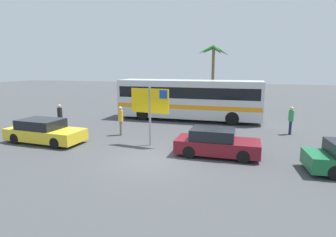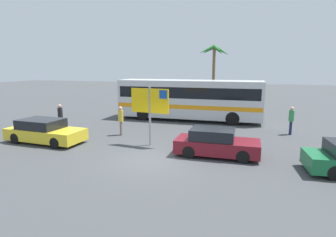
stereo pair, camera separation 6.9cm
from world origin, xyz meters
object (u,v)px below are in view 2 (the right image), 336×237
at_px(car_yellow, 45,131).
at_px(pedestrian_crossing_lot, 60,115).
at_px(bus_front_coach, 189,98).
at_px(car_maroon, 216,143).
at_px(pedestrian_by_bus, 121,118).
at_px(pedestrian_near_sign, 291,118).
at_px(ferry_sign, 151,103).

height_order(car_yellow, pedestrian_crossing_lot, pedestrian_crossing_lot).
relative_size(car_yellow, pedestrian_crossing_lot, 2.58).
height_order(bus_front_coach, car_yellow, bus_front_coach).
relative_size(bus_front_coach, pedestrian_crossing_lot, 6.39).
xyz_separation_m(car_maroon, pedestrian_crossing_lot, (-10.69, 2.55, 0.41)).
bearing_deg(pedestrian_crossing_lot, bus_front_coach, -142.73).
xyz_separation_m(pedestrian_by_bus, pedestrian_near_sign, (10.22, 3.15, -0.03)).
xyz_separation_m(bus_front_coach, pedestrian_by_bus, (-3.03, -6.13, -0.70)).
bearing_deg(pedestrian_near_sign, bus_front_coach, 153.75).
distance_m(bus_front_coach, pedestrian_near_sign, 7.82).
bearing_deg(ferry_sign, bus_front_coach, 93.72).
xyz_separation_m(car_maroon, pedestrian_by_bus, (-6.19, 2.45, 0.45)).
bearing_deg(pedestrian_crossing_lot, pedestrian_by_bus, 177.24).
height_order(bus_front_coach, pedestrian_by_bus, bus_front_coach).
height_order(car_yellow, car_maroon, same).
height_order(ferry_sign, car_yellow, ferry_sign).
height_order(pedestrian_near_sign, pedestrian_crossing_lot, pedestrian_near_sign).
distance_m(bus_front_coach, pedestrian_crossing_lot, 9.67).
bearing_deg(pedestrian_crossing_lot, ferry_sign, 164.74).
bearing_deg(pedestrian_crossing_lot, car_yellow, 109.25).
xyz_separation_m(car_yellow, pedestrian_by_bus, (3.42, 2.74, 0.45)).
bearing_deg(car_maroon, car_yellow, -178.08).
xyz_separation_m(car_yellow, pedestrian_crossing_lot, (-1.07, 2.85, 0.41)).
distance_m(pedestrian_by_bus, pedestrian_near_sign, 10.69).
distance_m(bus_front_coach, ferry_sign, 7.80).
bearing_deg(bus_front_coach, pedestrian_near_sign, -22.56).
relative_size(car_maroon, pedestrian_by_bus, 2.18).
relative_size(bus_front_coach, car_maroon, 2.84).
distance_m(car_yellow, car_maroon, 9.62).
height_order(bus_front_coach, ferry_sign, ferry_sign).
relative_size(ferry_sign, car_maroon, 0.81).
xyz_separation_m(ferry_sign, car_maroon, (3.61, -0.81, -1.69)).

